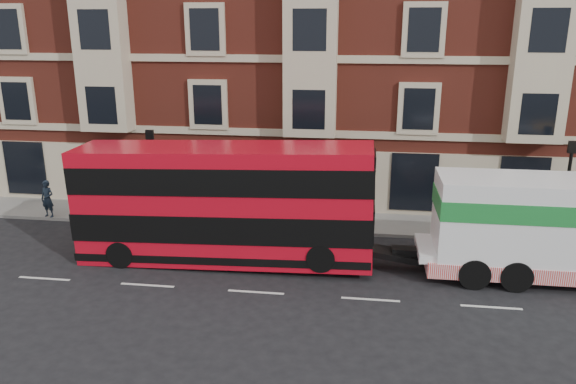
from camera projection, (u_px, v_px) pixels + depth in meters
name	position (u px, v px, depth m)	size (l,w,h in m)	color
ground	(256.00, 292.00, 19.76)	(120.00, 120.00, 0.00)	black
sidewalk	(286.00, 219.00, 26.85)	(90.00, 3.00, 0.15)	slate
victorian_terrace	(314.00, 5.00, 31.01)	(45.00, 12.00, 20.40)	maroon
lamp_post_west	(152.00, 169.00, 25.65)	(0.35, 0.15, 4.35)	black
lamp_post_east	(567.00, 184.00, 23.29)	(0.35, 0.15, 4.35)	black
double_decker_bus	(224.00, 202.00, 21.70)	(11.46, 2.63, 4.64)	red
tow_truck	(550.00, 227.00, 20.24)	(9.18, 2.71, 3.82)	white
pedestrian	(47.00, 199.00, 26.78)	(0.65, 0.43, 1.79)	#17212E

